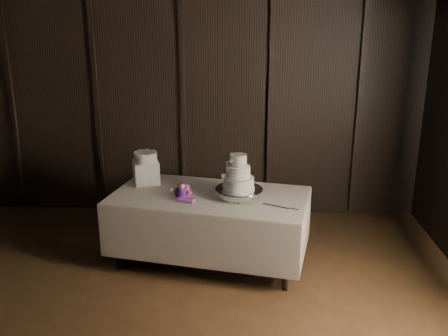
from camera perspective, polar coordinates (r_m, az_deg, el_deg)
room at (r=3.03m, az=-13.03°, el=-3.35°), size 6.08×7.08×3.08m
display_table at (r=5.25m, az=-1.65°, el=-6.59°), size 2.16×1.41×0.76m
cake_stand at (r=5.04m, az=1.72°, el=-2.86°), size 0.60×0.60×0.09m
wedding_cake at (r=4.96m, az=1.43°, el=-0.89°), size 0.33×0.30×0.36m
bouquet at (r=5.05m, az=-4.81°, el=-2.69°), size 0.37×0.44×0.18m
box_pedestal at (r=5.49m, az=-8.89°, el=-0.47°), size 0.33×0.33×0.25m
small_cake at (r=5.44m, az=-8.97°, el=1.28°), size 0.31×0.31×0.10m
cake_knife at (r=4.83m, az=5.94°, el=-4.36°), size 0.34×0.19×0.01m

